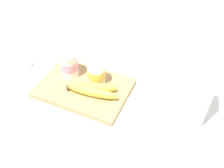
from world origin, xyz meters
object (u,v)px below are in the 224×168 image
at_px(yogurt_cup_back, 97,72).
at_px(banana_bunch, 92,90).
at_px(cutting_board, 84,88).
at_px(yogurt_cup_front, 69,64).
at_px(spoon, 30,68).
at_px(cereal_box, 179,79).

distance_m(yogurt_cup_back, banana_bunch, 0.07).
distance_m(cutting_board, yogurt_cup_front, 0.10).
bearing_deg(spoon, yogurt_cup_back, 4.81).
bearing_deg(yogurt_cup_front, cutting_board, -26.18).
distance_m(cereal_box, banana_bunch, 0.29).
height_order(yogurt_cup_back, spoon, yogurt_cup_back).
distance_m(cereal_box, yogurt_cup_back, 0.29).
bearing_deg(spoon, cereal_box, 0.42).
height_order(yogurt_cup_front, banana_bunch, yogurt_cup_front).
xyz_separation_m(yogurt_cup_front, yogurt_cup_back, (0.11, 0.00, -0.00)).
bearing_deg(cutting_board, yogurt_cup_back, 49.63).
bearing_deg(banana_bunch, cutting_board, 156.17).
distance_m(banana_bunch, spoon, 0.30).
xyz_separation_m(cutting_board, yogurt_cup_front, (-0.08, 0.04, 0.06)).
xyz_separation_m(cutting_board, spoon, (-0.25, 0.02, -0.00)).
bearing_deg(banana_bunch, yogurt_cup_back, 101.55).
bearing_deg(spoon, cutting_board, -3.43).
relative_size(cutting_board, cereal_box, 1.05).
bearing_deg(yogurt_cup_front, spoon, -172.66).
height_order(yogurt_cup_back, banana_bunch, yogurt_cup_back).
xyz_separation_m(cereal_box, banana_bunch, (-0.27, -0.04, -0.11)).
relative_size(cereal_box, yogurt_cup_back, 3.44).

